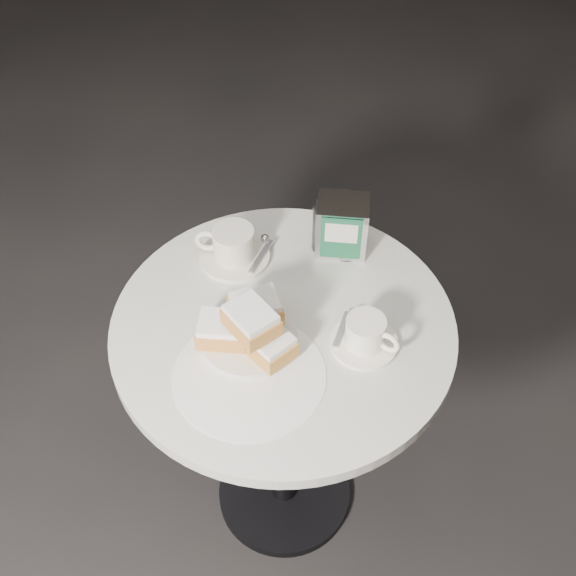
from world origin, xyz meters
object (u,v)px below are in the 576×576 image
Objects in this scene: cafe_table at (284,380)px; napkin_dispenser at (342,226)px; coffee_cup_left at (233,247)px; water_glass_right at (348,234)px; water_glass_left at (329,227)px; coffee_cup_right at (366,335)px; beignet_plate at (249,329)px.

napkin_dispenser is at bearing 89.24° from cafe_table.
water_glass_right is at bearing 12.29° from coffee_cup_left.
water_glass_left is 0.03m from napkin_dispenser.
coffee_cup_right is 1.22× the size of water_glass_left.
beignet_plate is at bearing -118.90° from napkin_dispenser.
beignet_plate is at bearing -91.47° from water_glass_left.
napkin_dispenser is (0.03, 0.33, 0.02)m from beignet_plate.
water_glass_left is at bearing 95.27° from cafe_table.
napkin_dispenser is at bearing 15.69° from coffee_cup_left.
cafe_table is 0.35m from water_glass_left.
napkin_dispenser reaches higher than coffee_cup_right.
napkin_dispenser reaches higher than water_glass_left.
napkin_dispenser reaches higher than beignet_plate.
water_glass_left is at bearing 179.58° from napkin_dispenser.
coffee_cup_left is (-0.19, 0.11, 0.23)m from cafe_table.
coffee_cup_left reaches higher than cafe_table.
coffee_cup_left is 1.67× the size of water_glass_left.
water_glass_right reaches higher than coffee_cup_right.
coffee_cup_right is at bearing -48.17° from water_glass_left.
beignet_plate is at bearing -147.13° from coffee_cup_right.
napkin_dispenser is at bearing 130.28° from coffee_cup_right.
water_glass_right is 0.78× the size of napkin_dispenser.
cafe_table is 0.26m from beignet_plate.
cafe_table is at bearing -113.82° from napkin_dispenser.
beignet_plate reaches higher than coffee_cup_right.
beignet_plate is at bearing -98.94° from water_glass_right.
beignet_plate is 1.47× the size of coffee_cup_right.
coffee_cup_left is at bearing -165.58° from napkin_dispenser.
beignet_plate is 0.23m from coffee_cup_right.
napkin_dispenser is at bearing 84.16° from beignet_plate.
napkin_dispenser is (-0.16, 0.22, 0.03)m from coffee_cup_right.
cafe_table is at bearing -84.73° from water_glass_left.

